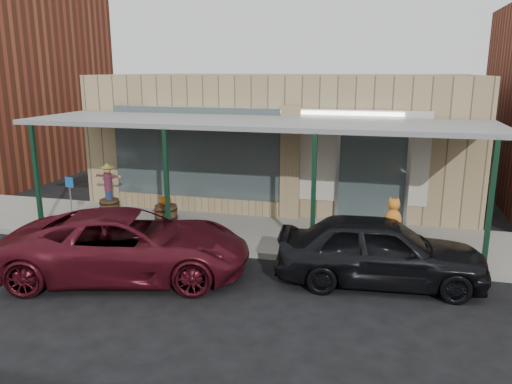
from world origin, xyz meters
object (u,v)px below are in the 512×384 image
(handicap_sign, at_px, (70,194))
(car_maroon, at_px, (129,244))
(barrel_scarecrow, at_px, (109,196))
(parked_sedan, at_px, (380,250))
(barrel_pumpkin, at_px, (166,211))

(handicap_sign, bearing_deg, car_maroon, -27.96)
(barrel_scarecrow, height_order, handicap_sign, barrel_scarecrow)
(car_maroon, bearing_deg, parked_sedan, -94.23)
(barrel_scarecrow, xyz_separation_m, parked_sedan, (8.04, -2.95, 0.08))
(barrel_pumpkin, bearing_deg, handicap_sign, -154.01)
(parked_sedan, bearing_deg, barrel_pumpkin, 61.25)
(barrel_scarecrow, relative_size, handicap_sign, 1.10)
(handicap_sign, height_order, parked_sedan, parked_sedan)
(barrel_pumpkin, bearing_deg, barrel_scarecrow, 170.56)
(parked_sedan, bearing_deg, barrel_scarecrow, 64.57)
(barrel_scarecrow, relative_size, parked_sedan, 0.34)
(barrel_scarecrow, xyz_separation_m, handicap_sign, (-0.29, -1.46, 0.37))
(barrel_scarecrow, xyz_separation_m, barrel_pumpkin, (2.02, -0.34, -0.24))
(barrel_scarecrow, bearing_deg, parked_sedan, -15.03)
(barrel_scarecrow, xyz_separation_m, car_maroon, (2.83, -3.93, 0.06))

